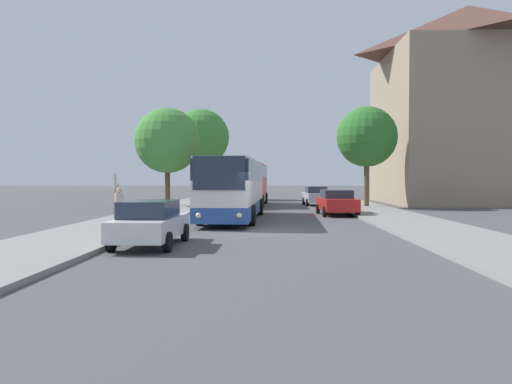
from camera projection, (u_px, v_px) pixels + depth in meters
name	position (u px, v px, depth m)	size (l,w,h in m)	color
ground_plane	(268.00, 231.00, 21.26)	(300.00, 300.00, 0.00)	#4C4C4F
sidewalk_left	(106.00, 229.00, 21.48)	(4.00, 120.00, 0.15)	gray
sidewalk_right	(434.00, 230.00, 21.05)	(4.00, 120.00, 0.15)	gray
building_right_background	(467.00, 105.00, 45.82)	(14.81, 15.23, 18.13)	gray
bus_front	(234.00, 188.00, 27.20)	(3.06, 12.22, 3.22)	#2D519E
bus_middle	(249.00, 183.00, 42.25)	(3.08, 10.61, 3.48)	gray
parked_car_left_curb	(151.00, 223.00, 16.36)	(2.00, 4.44, 1.50)	silver
parked_car_right_near	(337.00, 202.00, 30.62)	(2.27, 4.77, 1.55)	red
parked_car_right_far	(316.00, 196.00, 42.07)	(2.17, 4.16, 1.60)	#B7B7BC
bus_stop_sign	(115.00, 193.00, 21.81)	(0.08, 0.45, 2.33)	gray
pedestrian_waiting_near	(119.00, 208.00, 20.99)	(0.36, 0.36, 1.70)	#23232D
pedestrian_waiting_far	(117.00, 200.00, 25.95)	(0.36, 0.36, 1.87)	#23232D
tree_left_near	(201.00, 137.00, 54.03)	(6.11, 6.11, 9.67)	#47331E
tree_left_far	(167.00, 141.00, 38.63)	(5.05, 5.05, 7.58)	#513D23
tree_right_near	(367.00, 137.00, 38.21)	(4.63, 4.63, 7.64)	brown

